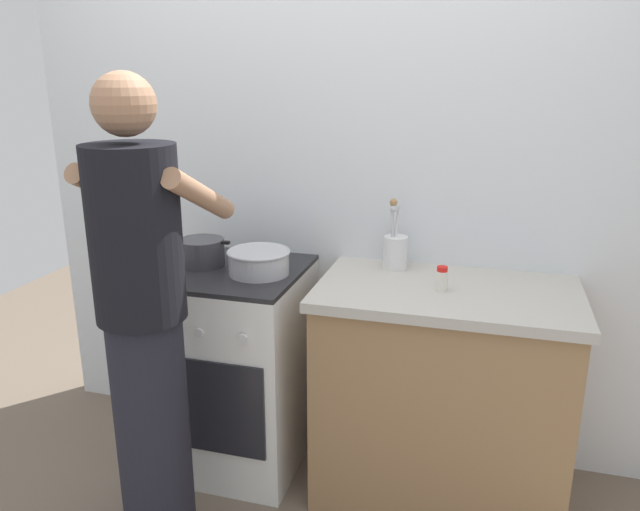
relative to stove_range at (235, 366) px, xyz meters
name	(u,v)px	position (x,y,z in m)	size (l,w,h in m)	color
ground	(301,487)	(0.35, -0.15, -0.45)	(6.00, 6.00, 0.00)	#6B5B4C
back_wall	(377,179)	(0.55, 0.35, 0.80)	(3.20, 0.10, 2.50)	silver
countertop	(441,393)	(0.90, 0.00, 0.00)	(1.00, 0.60, 0.90)	#99724C
stove_range	(235,366)	(0.00, 0.00, 0.00)	(0.60, 0.62, 0.90)	white
pot	(202,252)	(-0.14, 0.02, 0.51)	(0.26, 0.20, 0.11)	#38383D
mixing_bowl	(259,261)	(0.14, -0.03, 0.51)	(0.26, 0.26, 0.10)	#B7B7BC
utensil_crock	(395,249)	(0.66, 0.19, 0.54)	(0.10, 0.10, 0.30)	silver
spice_bottle	(442,279)	(0.88, -0.03, 0.50)	(0.04, 0.04, 0.10)	silver
person	(145,327)	(-0.07, -0.56, 0.41)	(0.41, 0.50, 1.70)	black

